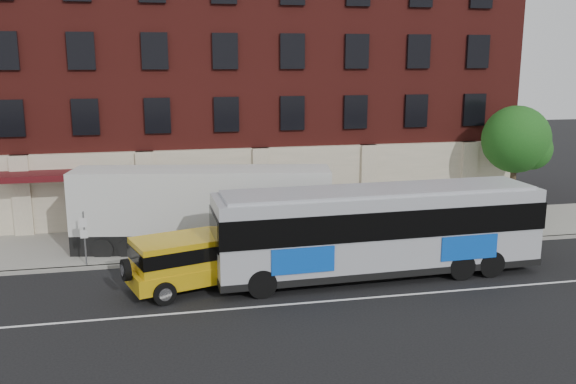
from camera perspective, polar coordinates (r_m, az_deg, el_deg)
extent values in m
plane|color=black|center=(22.77, 2.44, -10.59)|extent=(120.00, 120.00, 0.00)
cube|color=gray|center=(31.04, -1.65, -4.13)|extent=(60.00, 6.00, 0.15)
cube|color=gray|center=(28.23, -0.56, -5.82)|extent=(60.00, 0.25, 0.15)
cube|color=silver|center=(23.21, 2.14, -10.11)|extent=(60.00, 0.12, 0.01)
cube|color=#581814|center=(37.70, -3.91, 10.44)|extent=(30.00, 10.00, 15.00)
cube|color=beige|center=(33.27, -2.54, 0.66)|extent=(30.00, 0.35, 4.00)
cube|color=#450C10|center=(32.33, -21.92, 1.42)|extent=(4.20, 2.20, 0.30)
cube|color=beige|center=(33.45, -23.24, -0.27)|extent=(0.90, 0.55, 4.00)
cube|color=beige|center=(32.77, -12.92, 0.18)|extent=(0.90, 0.55, 4.00)
cube|color=beige|center=(33.17, -2.51, 0.63)|extent=(0.90, 0.55, 4.00)
cube|color=beige|center=(34.63, 7.34, 1.03)|extent=(0.90, 0.55, 4.00)
cube|color=beige|center=(37.01, 16.15, 1.37)|extent=(0.90, 0.55, 4.00)
cube|color=black|center=(33.12, -24.16, 6.20)|extent=(1.30, 0.20, 1.80)
cube|color=black|center=(32.56, -18.11, 6.58)|extent=(1.30, 0.20, 1.80)
cube|color=black|center=(32.37, -11.90, 6.89)|extent=(1.30, 0.20, 1.80)
cube|color=black|center=(32.55, -5.69, 7.12)|extent=(1.30, 0.20, 1.80)
cube|color=black|center=(33.11, 0.39, 7.27)|extent=(1.30, 0.20, 1.80)
cube|color=black|center=(34.02, 6.21, 7.33)|extent=(1.30, 0.20, 1.80)
cube|color=black|center=(35.25, 11.68, 7.32)|extent=(1.30, 0.20, 1.80)
cube|color=black|center=(36.78, 16.73, 7.26)|extent=(1.30, 0.20, 1.80)
cube|color=black|center=(32.99, -24.66, 11.72)|extent=(1.30, 0.20, 1.80)
cube|color=black|center=(32.43, -18.49, 12.21)|extent=(1.30, 0.20, 1.80)
cube|color=black|center=(32.24, -12.16, 12.56)|extent=(1.30, 0.20, 1.80)
cube|color=black|center=(32.42, -5.81, 12.76)|extent=(1.30, 0.20, 1.80)
cube|color=black|center=(32.98, 0.40, 12.81)|extent=(1.30, 0.20, 1.80)
cube|color=black|center=(33.90, 6.34, 12.73)|extent=(1.30, 0.20, 1.80)
cube|color=black|center=(35.14, 11.91, 12.52)|extent=(1.30, 0.20, 1.80)
cube|color=black|center=(36.67, 17.04, 12.24)|extent=(1.30, 0.20, 1.80)
cube|color=black|center=(33.29, -20.64, -0.82)|extent=(2.60, 0.15, 2.80)
cube|color=black|center=(32.88, -10.27, -0.38)|extent=(2.60, 0.15, 2.80)
cube|color=black|center=(33.55, 0.02, 0.07)|extent=(2.60, 0.15, 2.80)
cube|color=black|center=(35.25, 9.61, 0.50)|extent=(2.60, 0.15, 2.80)
cylinder|color=slate|center=(27.78, -18.16, -4.22)|extent=(0.07, 0.07, 2.50)
cube|color=silver|center=(27.42, -18.31, -2.70)|extent=(0.30, 0.03, 0.40)
cube|color=silver|center=(27.55, -18.24, -3.70)|extent=(0.30, 0.03, 0.35)
cylinder|color=#382B1C|center=(35.94, 19.88, -0.01)|extent=(0.32, 0.32, 3.00)
sphere|color=#154A15|center=(35.47, 20.22, 4.57)|extent=(3.60, 3.60, 3.60)
sphere|color=#154A15|center=(35.58, 21.46, 3.68)|extent=(2.20, 2.20, 2.20)
sphere|color=#154A15|center=(35.55, 19.02, 4.02)|extent=(2.00, 2.00, 2.00)
cube|color=#A3A6AD|center=(25.59, 8.32, -3.42)|extent=(13.45, 3.23, 3.17)
cube|color=black|center=(26.03, 8.22, -6.55)|extent=(13.51, 3.29, 0.28)
cube|color=#A3A6AD|center=(25.20, 8.44, 0.18)|extent=(12.77, 2.87, 0.13)
cube|color=black|center=(25.46, 8.36, -2.27)|extent=(13.54, 3.32, 1.11)
cube|color=#0C47BA|center=(23.37, 1.41, -6.32)|extent=(2.45, 0.13, 1.00)
cube|color=#0C47BA|center=(28.36, 13.49, -3.30)|extent=(2.45, 0.13, 1.00)
cylinder|color=black|center=(23.47, -2.42, -8.41)|extent=(1.12, 0.37, 1.11)
cylinder|color=black|center=(25.80, -3.53, -6.48)|extent=(1.12, 0.37, 1.11)
cylinder|color=black|center=(26.25, 15.63, -6.60)|extent=(1.12, 0.37, 1.11)
cylinder|color=black|center=(28.35, 13.16, -5.05)|extent=(1.12, 0.37, 1.11)
cylinder|color=black|center=(26.91, 18.13, -6.29)|extent=(1.12, 0.37, 1.11)
cylinder|color=black|center=(28.96, 15.53, -4.81)|extent=(1.12, 0.37, 1.11)
cube|color=gold|center=(24.66, -8.37, -7.13)|extent=(5.61, 3.62, 0.65)
cube|color=gold|center=(24.20, -9.75, -5.40)|extent=(4.04, 3.09, 1.08)
cube|color=black|center=(24.18, -9.76, -5.27)|extent=(4.10, 3.15, 0.54)
cube|color=gold|center=(25.15, -4.58, -5.47)|extent=(2.16, 2.45, 0.32)
cube|color=black|center=(25.63, -2.86, -6.13)|extent=(0.58, 1.67, 0.60)
cylinder|color=black|center=(23.74, -14.68, -6.94)|extent=(0.47, 0.86, 0.82)
cylinder|color=black|center=(24.44, -3.74, -7.87)|extent=(0.92, 0.55, 0.87)
cylinder|color=silver|center=(24.44, -3.74, -7.87)|extent=(0.55, 0.45, 0.48)
cylinder|color=black|center=(26.27, -5.74, -6.46)|extent=(0.92, 0.55, 0.87)
cylinder|color=silver|center=(26.27, -5.74, -6.46)|extent=(0.55, 0.45, 0.48)
cylinder|color=black|center=(23.31, -11.30, -9.12)|extent=(0.92, 0.55, 0.87)
cylinder|color=silver|center=(23.31, -11.30, -9.12)|extent=(0.55, 0.45, 0.48)
cylinder|color=black|center=(25.22, -12.81, -7.52)|extent=(0.92, 0.55, 0.87)
cylinder|color=silver|center=(25.22, -12.81, -7.52)|extent=(0.55, 0.45, 0.48)
cube|color=black|center=(29.18, -7.76, -4.38)|extent=(11.89, 4.32, 1.07)
cube|color=silver|center=(28.69, -7.87, -0.66)|extent=(11.90, 4.36, 2.82)
cylinder|color=black|center=(28.94, -16.66, -5.04)|extent=(1.00, 0.44, 0.97)
cylinder|color=black|center=(31.01, -15.62, -3.82)|extent=(1.00, 0.44, 0.97)
cylinder|color=black|center=(28.66, -14.39, -5.07)|extent=(1.00, 0.44, 0.97)
cylinder|color=black|center=(30.75, -13.51, -3.84)|extent=(1.00, 0.44, 0.97)
cylinder|color=black|center=(27.97, -1.41, -5.11)|extent=(1.00, 0.44, 0.97)
cylinder|color=black|center=(30.11, -1.44, -3.84)|extent=(1.00, 0.44, 0.97)
cylinder|color=black|center=(28.00, 0.98, -5.09)|extent=(1.00, 0.44, 0.97)
cylinder|color=black|center=(30.14, 0.78, -3.82)|extent=(1.00, 0.44, 0.97)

